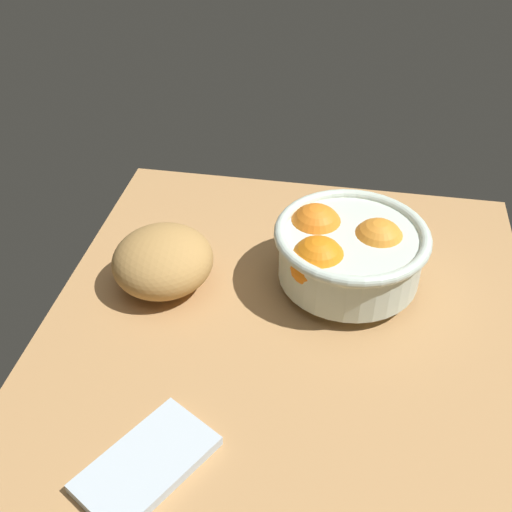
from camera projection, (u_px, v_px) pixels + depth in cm
name	position (u px, v px, depth cm)	size (l,w,h in cm)	color
ground_plane	(286.00, 340.00, 81.87)	(72.29, 63.81, 3.00)	#AF804E
fruit_bowl	(346.00, 250.00, 84.58)	(20.92, 20.92, 10.74)	silver
bread_loaf	(163.00, 261.00, 85.75)	(14.04, 13.68, 8.36)	#B08347
napkin_folded	(147.00, 464.00, 65.17)	(14.52, 8.12, 1.27)	silver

